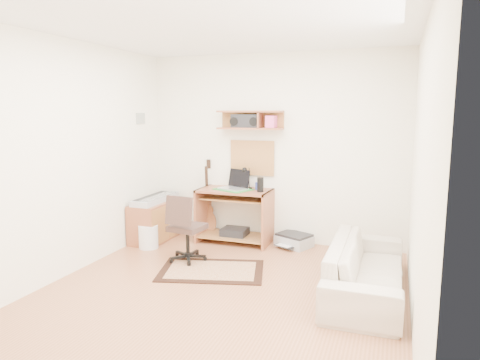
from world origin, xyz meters
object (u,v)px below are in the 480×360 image
(task_chair, at_px, (187,227))
(sofa, at_px, (367,259))
(printer, at_px, (294,240))
(desk, at_px, (235,216))
(cabinet, at_px, (156,220))

(task_chair, bearing_deg, sofa, -0.89)
(task_chair, xyz_separation_m, sofa, (2.12, -0.26, -0.07))
(sofa, bearing_deg, printer, 38.78)
(sofa, bearing_deg, desk, 57.39)
(task_chair, bearing_deg, desk, 79.81)
(task_chair, relative_size, cabinet, 0.94)
(task_chair, bearing_deg, cabinet, 147.16)
(cabinet, height_order, sofa, sofa)
(cabinet, bearing_deg, sofa, -17.59)
(printer, xyz_separation_m, sofa, (1.02, -1.27, 0.26))
(desk, relative_size, sofa, 0.56)
(desk, relative_size, printer, 2.28)
(cabinet, bearing_deg, task_chair, -38.94)
(printer, relative_size, sofa, 0.25)
(desk, distance_m, sofa, 2.20)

